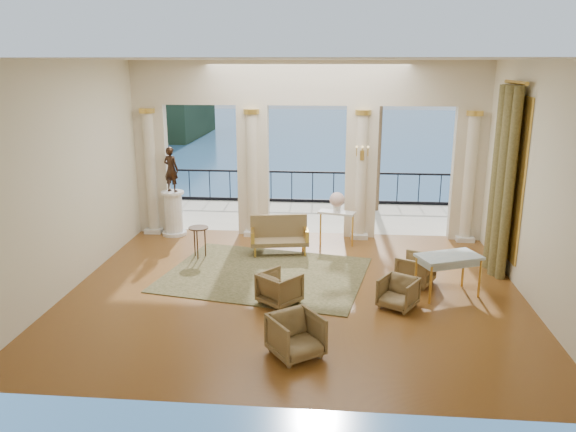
# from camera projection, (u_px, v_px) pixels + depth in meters

# --- Properties ---
(floor) EXTENTS (9.00, 9.00, 0.00)m
(floor) POSITION_uv_depth(u_px,v_px,m) (295.00, 290.00, 11.32)
(floor) COLOR #532E15
(floor) RESTS_ON ground
(room_walls) EXTENTS (9.00, 9.00, 9.00)m
(room_walls) POSITION_uv_depth(u_px,v_px,m) (290.00, 158.00, 9.49)
(room_walls) COLOR #EEE6C7
(room_walls) RESTS_ON ground
(arcade) EXTENTS (9.00, 0.56, 4.50)m
(arcade) POSITION_uv_depth(u_px,v_px,m) (307.00, 138.00, 14.31)
(arcade) COLOR beige
(arcade) RESTS_ON ground
(terrace) EXTENTS (10.00, 3.60, 0.10)m
(terrace) POSITION_uv_depth(u_px,v_px,m) (310.00, 217.00, 16.91)
(terrace) COLOR beige
(terrace) RESTS_ON ground
(balustrade) EXTENTS (9.00, 0.06, 1.03)m
(balustrade) POSITION_uv_depth(u_px,v_px,m) (313.00, 190.00, 18.32)
(balustrade) COLOR black
(balustrade) RESTS_ON terrace
(palm_tree) EXTENTS (2.00, 2.00, 4.50)m
(palm_tree) POSITION_uv_depth(u_px,v_px,m) (381.00, 75.00, 16.40)
(palm_tree) COLOR #4C3823
(palm_tree) RESTS_ON terrace
(headland) EXTENTS (22.00, 18.00, 6.00)m
(headland) POSITION_uv_depth(u_px,v_px,m) (128.00, 115.00, 81.93)
(headland) COLOR black
(headland) RESTS_ON sea
(sea) EXTENTS (160.00, 160.00, 0.00)m
(sea) POSITION_uv_depth(u_px,v_px,m) (332.00, 148.00, 70.53)
(sea) COLOR #2A6197
(sea) RESTS_ON ground
(curtain) EXTENTS (0.33, 1.40, 4.09)m
(curtain) POSITION_uv_depth(u_px,v_px,m) (502.00, 181.00, 11.86)
(curtain) COLOR brown
(curtain) RESTS_ON ground
(window_frame) EXTENTS (0.04, 1.60, 3.40)m
(window_frame) POSITION_uv_depth(u_px,v_px,m) (512.00, 177.00, 11.82)
(window_frame) COLOR gold
(window_frame) RESTS_ON room_walls
(wall_sconce) EXTENTS (0.30, 0.11, 0.33)m
(wall_sconce) POSITION_uv_depth(u_px,v_px,m) (362.00, 154.00, 13.98)
(wall_sconce) COLOR gold
(wall_sconce) RESTS_ON arcade
(rug) EXTENTS (4.70, 3.96, 0.02)m
(rug) POSITION_uv_depth(u_px,v_px,m) (265.00, 274.00, 12.15)
(rug) COLOR #2D3417
(rug) RESTS_ON ground
(armchair_a) EXTENTS (0.99, 0.98, 0.75)m
(armchair_a) POSITION_uv_depth(u_px,v_px,m) (296.00, 334.00, 8.71)
(armchair_a) COLOR #43391F
(armchair_a) RESTS_ON ground
(armchair_b) EXTENTS (0.84, 0.82, 0.64)m
(armchair_b) POSITION_uv_depth(u_px,v_px,m) (398.00, 291.00, 10.45)
(armchair_b) COLOR #43391F
(armchair_b) RESTS_ON ground
(armchair_c) EXTENTS (0.87, 0.89, 0.69)m
(armchair_c) POSITION_uv_depth(u_px,v_px,m) (416.00, 268.00, 11.57)
(armchair_c) COLOR #43391F
(armchair_c) RESTS_ON ground
(armchair_d) EXTENTS (0.92, 0.91, 0.69)m
(armchair_d) POSITION_uv_depth(u_px,v_px,m) (280.00, 287.00, 10.61)
(armchair_d) COLOR #43391F
(armchair_d) RESTS_ON ground
(settee) EXTENTS (1.45, 0.81, 0.91)m
(settee) POSITION_uv_depth(u_px,v_px,m) (279.00, 235.00, 13.43)
(settee) COLOR #43391F
(settee) RESTS_ON ground
(game_table) EXTENTS (1.36, 1.07, 0.82)m
(game_table) POSITION_uv_depth(u_px,v_px,m) (449.00, 259.00, 10.91)
(game_table) COLOR #9FBDCA
(game_table) RESTS_ON ground
(pedestal) EXTENTS (0.64, 0.64, 1.18)m
(pedestal) POSITION_uv_depth(u_px,v_px,m) (174.00, 214.00, 14.83)
(pedestal) COLOR silver
(pedestal) RESTS_ON ground
(statue) EXTENTS (0.50, 0.42, 1.17)m
(statue) POSITION_uv_depth(u_px,v_px,m) (171.00, 169.00, 14.52)
(statue) COLOR black
(statue) RESTS_ON pedestal
(console_table) EXTENTS (0.96, 0.58, 0.85)m
(console_table) POSITION_uv_depth(u_px,v_px,m) (337.00, 217.00, 13.99)
(console_table) COLOR silver
(console_table) RESTS_ON ground
(urn) EXTENTS (0.37, 0.37, 0.49)m
(urn) POSITION_uv_depth(u_px,v_px,m) (337.00, 201.00, 13.88)
(urn) COLOR white
(urn) RESTS_ON console_table
(side_table) EXTENTS (0.46, 0.46, 0.75)m
(side_table) POSITION_uv_depth(u_px,v_px,m) (199.00, 232.00, 13.03)
(side_table) COLOR black
(side_table) RESTS_ON ground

